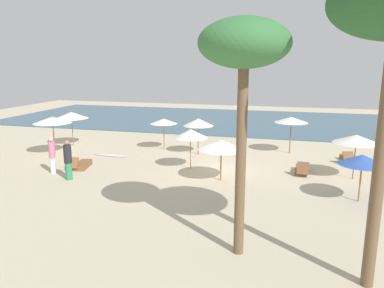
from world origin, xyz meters
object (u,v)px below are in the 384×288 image
(surfboard, at_px, (111,155))
(umbrella_1, at_px, (198,122))
(lounger_1, at_px, (82,165))
(umbrella_3, at_px, (71,115))
(palm_0, at_px, (244,50))
(lounger_0, at_px, (349,159))
(umbrella_5, at_px, (221,145))
(umbrella_7, at_px, (52,120))
(person_1, at_px, (68,160))
(person_0, at_px, (52,155))
(umbrella_2, at_px, (164,121))
(umbrella_6, at_px, (362,160))
(umbrella_8, at_px, (191,134))
(lounger_2, at_px, (302,170))
(umbrella_0, at_px, (356,139))
(umbrella_4, at_px, (291,120))

(surfboard, bearing_deg, umbrella_1, 18.70)
(lounger_1, distance_m, surfboard, 2.82)
(umbrella_3, bearing_deg, palm_0, -41.93)
(lounger_0, bearing_deg, umbrella_5, -141.14)
(umbrella_7, relative_size, person_1, 1.22)
(umbrella_1, distance_m, palm_0, 12.66)
(person_0, xyz_separation_m, person_1, (1.39, -0.73, 0.02))
(umbrella_2, distance_m, umbrella_6, 12.56)
(umbrella_3, xyz_separation_m, surfboard, (3.78, -1.91, -2.03))
(umbrella_1, bearing_deg, umbrella_6, -35.92)
(umbrella_2, height_order, surfboard, umbrella_2)
(umbrella_2, bearing_deg, umbrella_8, -54.01)
(umbrella_6, bearing_deg, lounger_2, 121.89)
(umbrella_0, relative_size, palm_0, 0.32)
(lounger_1, height_order, palm_0, palm_0)
(umbrella_2, bearing_deg, umbrella_7, -152.24)
(umbrella_1, xyz_separation_m, lounger_0, (8.68, 0.46, -1.82))
(umbrella_3, bearing_deg, person_1, -58.97)
(umbrella_8, relative_size, lounger_2, 1.27)
(umbrella_3, distance_m, lounger_0, 17.58)
(umbrella_4, bearing_deg, person_0, -147.12)
(umbrella_0, xyz_separation_m, umbrella_7, (-16.79, 0.42, 0.18))
(umbrella_8, bearing_deg, lounger_0, 23.80)
(umbrella_3, relative_size, palm_0, 0.34)
(umbrella_2, distance_m, person_0, 7.49)
(palm_0, bearing_deg, umbrella_6, 52.73)
(umbrella_5, bearing_deg, umbrella_7, 167.88)
(umbrella_2, relative_size, surfboard, 0.88)
(umbrella_0, bearing_deg, lounger_0, 85.21)
(lounger_2, height_order, person_1, person_1)
(umbrella_4, bearing_deg, umbrella_2, -172.55)
(umbrella_5, height_order, umbrella_7, umbrella_7)
(umbrella_6, distance_m, lounger_2, 4.39)
(umbrella_7, height_order, lounger_2, umbrella_7)
(person_0, height_order, surfboard, person_0)
(umbrella_4, height_order, umbrella_7, umbrella_7)
(lounger_0, xyz_separation_m, person_1, (-13.46, -6.92, 0.80))
(umbrella_2, distance_m, palm_0, 14.30)
(lounger_2, bearing_deg, surfboard, 176.03)
(lounger_0, distance_m, surfboard, 13.87)
(umbrella_8, xyz_separation_m, person_1, (-5.16, -3.26, -0.93))
(umbrella_2, bearing_deg, umbrella_3, -175.49)
(umbrella_2, xyz_separation_m, umbrella_8, (2.84, -3.91, 0.06))
(person_0, distance_m, person_1, 1.57)
(umbrella_0, distance_m, lounger_2, 3.00)
(lounger_1, distance_m, lounger_2, 11.50)
(lounger_2, relative_size, palm_0, 0.25)
(umbrella_0, xyz_separation_m, lounger_0, (0.28, 3.29, -1.80))
(lounger_2, relative_size, surfboard, 0.74)
(umbrella_0, height_order, lounger_1, umbrella_0)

